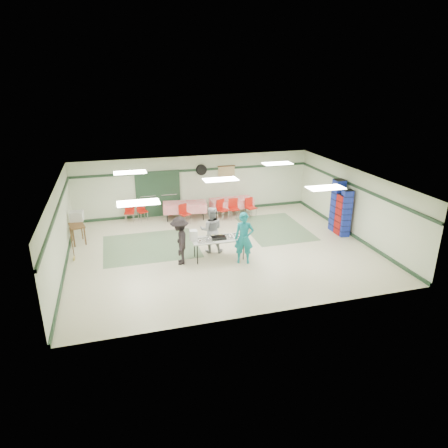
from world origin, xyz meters
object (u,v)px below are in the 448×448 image
object	(u,v)px
chair_c	(250,205)
broom	(72,243)
chair_loose_a	(142,209)
crate_stack_red	(343,215)
chair_b	(222,208)
volunteer_dark	(180,241)
printer_table	(77,228)
chair_a	(234,206)
crate_stack_blue_b	(346,213)
chair_loose_b	(129,210)
crate_stack_blue_a	(337,205)
volunteer_teal	(244,238)
office_printer	(77,216)
volunteer_grey	(211,230)
dining_table_a	(232,203)
chair_d	(184,212)
serving_table	(219,240)
dining_table_b	(185,207)

from	to	relation	value
chair_c	broom	world-z (taller)	broom
chair_loose_a	crate_stack_red	world-z (taller)	crate_stack_red
chair_b	chair_loose_a	distance (m)	3.58
volunteer_dark	printer_table	bearing A→B (deg)	-120.84
chair_a	crate_stack_blue_b	xyz separation A→B (m)	(3.68, -3.23, 0.39)
chair_b	printer_table	distance (m)	6.16
chair_a	crate_stack_red	distance (m)	4.77
chair_loose_b	crate_stack_blue_a	world-z (taller)	crate_stack_blue_a
volunteer_teal	crate_stack_blue_a	world-z (taller)	crate_stack_blue_a
chair_loose_b	crate_stack_red	distance (m)	9.10
chair_c	office_printer	size ratio (longest dim) A/B	1.88
chair_c	chair_loose_a	size ratio (longest dim) A/B	1.08
crate_stack_red	broom	distance (m)	10.39
volunteer_teal	volunteer_grey	distance (m)	1.46
chair_b	crate_stack_red	xyz separation A→B (m)	(4.23, -3.02, 0.27)
volunteer_grey	crate_stack_blue_a	size ratio (longest dim) A/B	0.79
volunteer_grey	chair_b	size ratio (longest dim) A/B	1.86
dining_table_a	crate_stack_blue_a	world-z (taller)	crate_stack_blue_a
chair_b	dining_table_a	bearing A→B (deg)	19.56
chair_a	chair_d	distance (m)	2.27
serving_table	chair_d	size ratio (longest dim) A/B	2.22
dining_table_b	printer_table	size ratio (longest dim) A/B	2.27
chair_a	printer_table	distance (m)	6.71
serving_table	office_printer	distance (m)	5.91
chair_c	crate_stack_red	world-z (taller)	crate_stack_red
volunteer_teal	volunteer_grey	bearing A→B (deg)	144.93
dining_table_a	crate_stack_blue_b	size ratio (longest dim) A/B	1.01
serving_table	crate_stack_blue_a	size ratio (longest dim) A/B	0.88
chair_d	crate_stack_red	xyz separation A→B (m)	(5.95, -3.02, 0.31)
chair_loose_a	crate_stack_blue_a	world-z (taller)	crate_stack_blue_a
volunteer_teal	broom	xyz separation A→B (m)	(-5.70, 1.88, -0.27)
serving_table	printer_table	size ratio (longest dim) A/B	2.16
crate_stack_red	volunteer_teal	bearing A→B (deg)	-163.04
chair_loose_a	office_printer	xyz separation A→B (m)	(-2.61, -1.48, 0.43)
serving_table	broom	xyz separation A→B (m)	(-4.96, 1.33, -0.09)
volunteer_dark	crate_stack_blue_a	distance (m)	6.94
volunteer_grey	dining_table_b	distance (m)	3.85
chair_c	chair_loose_b	xyz separation A→B (m)	(-5.34, 0.85, -0.01)
chair_c	chair_loose_b	size ratio (longest dim) A/B	1.02
volunteer_dark	printer_table	distance (m)	4.52
broom	dining_table_a	bearing A→B (deg)	37.46
chair_c	crate_stack_blue_b	distance (m)	4.35
volunteer_teal	chair_b	size ratio (longest dim) A/B	1.95
volunteer_grey	crate_stack_blue_b	xyz separation A→B (m)	(5.53, 0.04, 0.10)
crate_stack_blue_b	dining_table_a	bearing A→B (deg)	133.52
chair_c	crate_stack_blue_a	world-z (taller)	crate_stack_blue_a
crate_stack_red	chair_loose_a	bearing A→B (deg)	152.93
chair_b	crate_stack_red	bearing A→B (deg)	-57.84
serving_table	dining_table_a	distance (m)	4.82
volunteer_grey	volunteer_teal	bearing A→B (deg)	140.31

